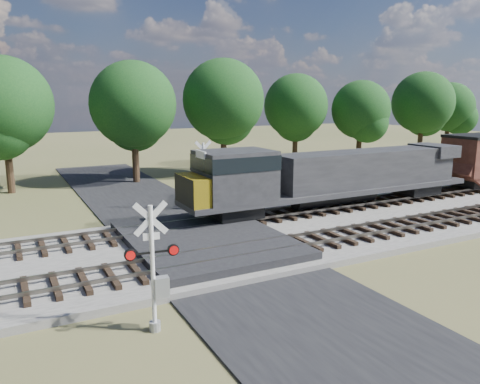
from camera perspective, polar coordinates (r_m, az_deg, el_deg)
ground at (r=22.17m, az=-3.71°, el=-7.19°), size 160.00×160.00×0.00m
ballast_bed at (r=27.87m, az=15.05°, el=-3.31°), size 140.00×10.00×0.30m
road at (r=22.16m, az=-3.71°, el=-7.09°), size 7.00×60.00×0.08m
crossing_panel at (r=22.51m, az=-4.24°, el=-6.06°), size 7.00×9.00×0.62m
track_near at (r=21.79m, az=6.02°, el=-6.42°), size 140.00×2.60×0.33m
track_far at (r=25.93m, az=-0.07°, el=-3.41°), size 140.00×2.60×0.33m
crossing_signal_near at (r=14.66m, az=-10.22°, el=-10.30°), size 1.66×0.38×4.12m
crossing_signal_far at (r=29.56m, az=-4.62°, el=1.27°), size 1.79×0.39×4.43m
equipment_shed at (r=31.98m, az=1.90°, el=1.35°), size 5.52×5.52×2.84m
treeline at (r=40.88m, az=-12.51°, el=10.57°), size 79.28×11.62×11.35m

